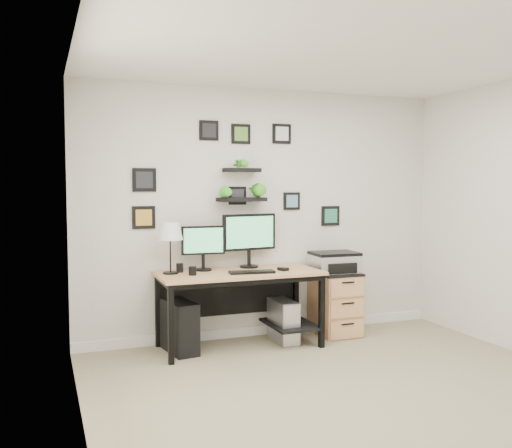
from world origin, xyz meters
name	(u,v)px	position (x,y,z in m)	size (l,w,h in m)	color
room	(266,329)	(0.00, 1.98, 0.05)	(4.00, 4.00, 4.00)	tan
desk	(242,283)	(-0.39, 1.67, 0.63)	(1.60, 0.70, 0.75)	tan
monitor_left	(203,245)	(-0.73, 1.83, 1.01)	(0.44, 0.18, 0.44)	black
monitor_right	(249,236)	(-0.24, 1.86, 1.08)	(0.59, 0.22, 0.55)	black
keyboard	(252,272)	(-0.34, 1.50, 0.76)	(0.44, 0.14, 0.02)	black
mouse	(283,269)	(0.01, 1.55, 0.77)	(0.07, 0.10, 0.03)	black
table_lamp	(170,232)	(-1.08, 1.75, 1.15)	(0.24, 0.24, 0.49)	black
mug	(193,271)	(-0.90, 1.58, 0.79)	(0.07, 0.07, 0.08)	black
pen_cup	(180,268)	(-0.98, 1.80, 0.79)	(0.07, 0.07, 0.09)	black
pc_tower_black	(180,327)	(-1.01, 1.68, 0.25)	(0.22, 0.49, 0.49)	black
pc_tower_grey	(283,321)	(0.06, 1.65, 0.21)	(0.19, 0.43, 0.43)	gray
file_cabinet	(335,303)	(0.70, 1.72, 0.34)	(0.43, 0.53, 0.67)	tan
printer	(335,262)	(0.68, 1.72, 0.78)	(0.49, 0.40, 0.22)	silver
wall_decor	(240,180)	(-0.31, 1.93, 1.65)	(2.28, 0.18, 1.10)	black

